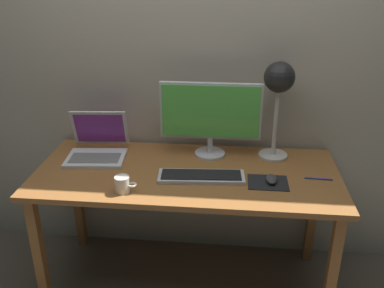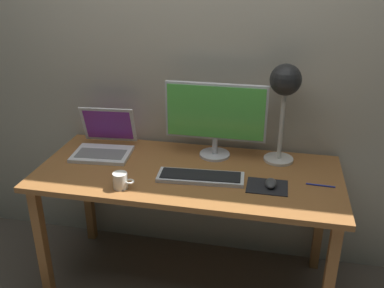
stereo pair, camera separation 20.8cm
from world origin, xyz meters
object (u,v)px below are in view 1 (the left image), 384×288
(keyboard_main, at_px, (201,176))
(desk_lamp, at_px, (279,86))
(monitor, at_px, (211,114))
(laptop, at_px, (98,144))
(pen, at_px, (318,179))
(coffee_mug, at_px, (123,184))
(mouse, at_px, (271,179))

(keyboard_main, bearing_deg, desk_lamp, 38.18)
(monitor, height_order, desk_lamp, desk_lamp)
(laptop, relative_size, pen, 2.45)
(coffee_mug, height_order, pen, coffee_mug)
(keyboard_main, xyz_separation_m, desk_lamp, (0.38, 0.30, 0.40))
(desk_lamp, xyz_separation_m, coffee_mug, (-0.75, -0.47, -0.37))
(laptop, distance_m, desk_lamp, 1.05)
(monitor, distance_m, desk_lamp, 0.39)
(keyboard_main, height_order, mouse, mouse)
(desk_lamp, height_order, mouse, desk_lamp)
(desk_lamp, bearing_deg, keyboard_main, -141.82)
(monitor, xyz_separation_m, keyboard_main, (-0.03, -0.29, -0.23))
(keyboard_main, relative_size, desk_lamp, 0.83)
(monitor, xyz_separation_m, pen, (0.57, -0.24, -0.24))
(keyboard_main, distance_m, desk_lamp, 0.63)
(pen, bearing_deg, keyboard_main, -175.32)
(laptop, bearing_deg, desk_lamp, 4.20)
(monitor, bearing_deg, desk_lamp, 2.19)
(laptop, relative_size, mouse, 3.57)
(mouse, bearing_deg, laptop, 166.10)
(mouse, relative_size, pen, 0.69)
(monitor, xyz_separation_m, laptop, (-0.63, -0.06, -0.18))
(mouse, bearing_deg, pen, 13.33)
(desk_lamp, bearing_deg, pen, -50.23)
(mouse, bearing_deg, coffee_mug, -167.39)
(coffee_mug, bearing_deg, mouse, 12.61)
(desk_lamp, distance_m, coffee_mug, 0.96)
(keyboard_main, distance_m, laptop, 0.65)
(coffee_mug, distance_m, pen, 0.98)
(keyboard_main, distance_m, coffee_mug, 0.40)
(desk_lamp, distance_m, mouse, 0.50)
(coffee_mug, bearing_deg, desk_lamp, 32.19)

